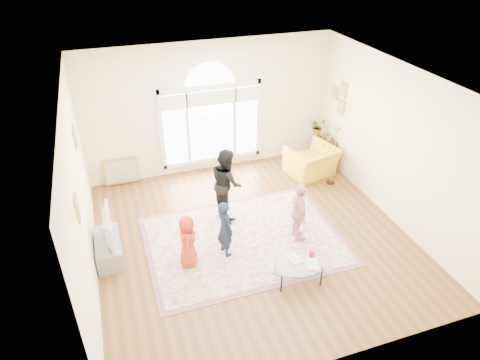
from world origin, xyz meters
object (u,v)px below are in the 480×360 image
object	(u,v)px
area_rug	(244,240)
tv_console	(109,249)
coffee_table	(299,263)
television	(105,227)
armchair	(311,162)

from	to	relation	value
area_rug	tv_console	xyz separation A→B (m)	(-2.55, 0.35, 0.20)
area_rug	tv_console	size ratio (longest dim) A/B	3.60
area_rug	coffee_table	size ratio (longest dim) A/B	3.01
coffee_table	television	bearing A→B (deg)	158.95
television	armchair	size ratio (longest dim) A/B	0.89
television	armchair	bearing A→B (deg)	17.46
area_rug	television	distance (m)	2.66
television	coffee_table	xyz separation A→B (m)	(3.08, -1.68, -0.30)
television	coffee_table	world-z (taller)	television
tv_console	armchair	bearing A→B (deg)	17.43
area_rug	television	size ratio (longest dim) A/B	3.64
tv_console	coffee_table	distance (m)	3.52
tv_console	television	distance (m)	0.49
television	armchair	distance (m)	5.21
coffee_table	armchair	size ratio (longest dim) A/B	1.08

